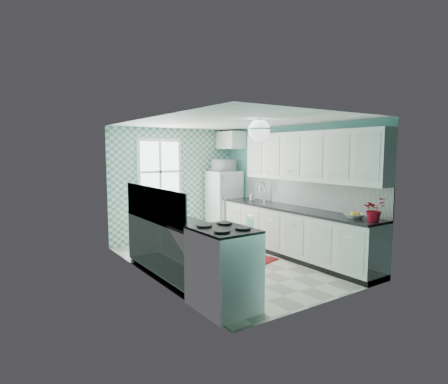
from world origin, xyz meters
TOP-DOWN VIEW (x-y plane):
  - floor at (0.00, 0.00)m, footprint 3.00×4.40m
  - ceiling at (0.00, 0.00)m, footprint 3.00×4.40m
  - wall_back at (0.00, 2.21)m, footprint 3.00×0.02m
  - wall_front at (0.00, -2.21)m, footprint 3.00×0.02m
  - wall_left at (-1.51, 0.00)m, footprint 0.02×4.40m
  - wall_right at (1.51, 0.00)m, footprint 0.02×4.40m
  - accent_wall at (0.00, 2.19)m, footprint 3.00×0.01m
  - window at (-0.35, 2.16)m, footprint 1.04×0.05m
  - backsplash_right at (1.49, -0.40)m, footprint 0.02×3.60m
  - backsplash_left at (-1.49, -0.07)m, footprint 0.02×2.15m
  - upper_cabinets_right at (1.33, -0.60)m, footprint 0.33×3.20m
  - upper_cabinet_fridge at (1.30, 1.83)m, footprint 0.40×0.74m
  - ceiling_light at (0.00, -0.80)m, footprint 0.34×0.34m
  - base_cabinets_right at (1.20, -0.40)m, footprint 0.60×3.60m
  - countertop_right at (1.19, -0.40)m, footprint 0.63×3.60m
  - base_cabinets_left at (-1.20, -0.07)m, footprint 0.60×2.15m
  - countertop_left at (-1.19, -0.07)m, footprint 0.63×2.15m
  - fridge at (1.11, 1.81)m, footprint 0.67×0.67m
  - stove at (-1.20, -1.57)m, footprint 0.68×0.85m
  - sink at (1.20, 0.66)m, footprint 0.50×0.42m
  - rug at (0.35, 0.04)m, footprint 1.02×1.23m
  - dish_towel at (0.89, 0.55)m, footprint 0.10×0.21m
  - fruit_bowl at (1.20, -1.73)m, footprint 0.38×0.38m
  - potted_plant at (1.20, -2.06)m, footprint 0.37×0.33m
  - soap_bottle at (1.25, 0.93)m, footprint 0.11×0.11m
  - microwave at (1.11, 1.81)m, footprint 0.51×0.36m

SIDE VIEW (x-z plane):
  - floor at x=0.00m, z-range -0.02..0.00m
  - rug at x=0.35m, z-range 0.00..0.02m
  - base_cabinets_right at x=1.20m, z-range 0.00..0.90m
  - base_cabinets_left at x=-1.20m, z-range 0.00..0.90m
  - dish_towel at x=0.89m, z-range 0.32..0.64m
  - stove at x=-1.20m, z-range 0.02..1.04m
  - fridge at x=1.11m, z-range 0.00..1.54m
  - countertop_right at x=1.19m, z-range 0.90..0.94m
  - countertop_left at x=-1.19m, z-range 0.90..0.94m
  - sink at x=1.20m, z-range 0.67..1.20m
  - fruit_bowl at x=1.20m, z-range 0.94..1.02m
  - soap_bottle at x=1.25m, z-range 0.94..1.13m
  - potted_plant at x=1.20m, z-range 0.94..1.31m
  - backsplash_right at x=1.49m, z-range 0.94..1.45m
  - backsplash_left at x=-1.49m, z-range 0.94..1.45m
  - wall_back at x=0.00m, z-range 0.00..2.50m
  - wall_front at x=0.00m, z-range 0.00..2.50m
  - wall_left at x=-1.51m, z-range 0.00..2.50m
  - wall_right at x=1.51m, z-range 0.00..2.50m
  - accent_wall at x=0.00m, z-range 0.00..2.50m
  - window at x=-0.35m, z-range 0.83..2.27m
  - microwave at x=1.11m, z-range 1.54..1.81m
  - upper_cabinets_right at x=1.33m, z-range 1.45..2.35m
  - upper_cabinet_fridge at x=1.30m, z-range 2.05..2.45m
  - ceiling_light at x=0.00m, z-range 2.15..2.50m
  - ceiling at x=0.00m, z-range 2.50..2.52m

